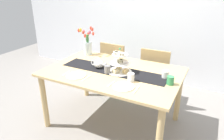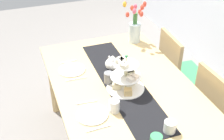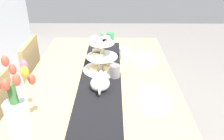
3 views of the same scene
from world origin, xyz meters
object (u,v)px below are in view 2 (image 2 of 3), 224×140
object	(u,v)px
tiered_cake_stand	(126,78)
tulip_vase	(135,27)
dinner_plate_left	(72,70)
mug_white_text	(114,106)
chair_left	(178,71)
dining_table	(121,92)
knife_left	(76,79)
mug_grey	(109,78)
fork_right	(86,102)
knife_right	(98,128)
fork_left	(68,62)
chair_right	(219,112)
cream_jug	(170,127)
teapot	(113,63)
dinner_plate_right	(92,114)

from	to	relation	value
tiered_cake_stand	tulip_vase	world-z (taller)	tulip_vase
tulip_vase	dinner_plate_left	distance (m)	0.80
tiered_cake_stand	mug_white_text	world-z (taller)	tiered_cake_stand
chair_left	tulip_vase	size ratio (longest dim) A/B	2.19
dining_table	tulip_vase	world-z (taller)	tulip_vase
dining_table	chair_left	distance (m)	0.86
knife_left	chair_left	bearing A→B (deg)	99.13
knife_left	mug_grey	distance (m)	0.28
knife_left	mug_grey	xyz separation A→B (m)	(0.14, 0.24, 0.05)
fork_right	mug_grey	xyz separation A→B (m)	(-0.18, 0.24, 0.05)
knife_right	mug_white_text	xyz separation A→B (m)	(-0.13, 0.16, 0.04)
chair_left	knife_left	bearing A→B (deg)	-80.87
fork_left	chair_right	bearing A→B (deg)	54.26
chair_right	cream_jug	world-z (taller)	chair_right
chair_left	dining_table	bearing A→B (deg)	-65.74
cream_jug	mug_grey	distance (m)	0.68
teapot	mug_grey	world-z (taller)	teapot
chair_right	fork_left	distance (m)	1.39
fork_left	fork_right	size ratio (longest dim) A/B	1.00
chair_right	cream_jug	xyz separation A→B (m)	(0.29, -0.67, 0.32)
dinner_plate_left	mug_white_text	bearing A→B (deg)	14.36
chair_left	knife_left	world-z (taller)	chair_left
mug_grey	cream_jug	bearing A→B (deg)	16.59
mug_white_text	fork_right	bearing A→B (deg)	-135.15
dining_table	cream_jug	bearing A→B (deg)	8.56
chair_left	tiered_cake_stand	world-z (taller)	tiered_cake_stand
dinner_plate_left	knife_left	size ratio (longest dim) A/B	1.35
chair_left	fork_left	xyz separation A→B (m)	(-0.11, -1.10, 0.28)
chair_left	mug_white_text	xyz separation A→B (m)	(0.66, -0.94, 0.32)
dining_table	dinner_plate_right	xyz separation A→B (m)	(0.30, -0.34, 0.10)
fork_left	mug_grey	world-z (taller)	mug_grey
cream_jug	knife_right	world-z (taller)	cream_jug
mug_grey	mug_white_text	distance (m)	0.35
teapot	knife_left	bearing A→B (deg)	-83.20
chair_left	knife_right	world-z (taller)	chair_left
dining_table	chair_right	distance (m)	0.86
knife_right	chair_right	bearing A→B (deg)	95.44
dinner_plate_left	knife_left	bearing A→B (deg)	0.00
fork_right	mug_grey	bearing A→B (deg)	126.69
chair_left	chair_right	size ratio (longest dim) A/B	1.00
tulip_vase	mug_white_text	world-z (taller)	tulip_vase
chair_right	fork_left	bearing A→B (deg)	-125.74
tiered_cake_stand	mug_white_text	size ratio (longest dim) A/B	3.20
dining_table	mug_grey	xyz separation A→B (m)	(-0.03, -0.10, 0.15)
chair_left	chair_right	bearing A→B (deg)	-0.01
dinner_plate_left	knife_right	world-z (taller)	dinner_plate_left
cream_jug	dinner_plate_right	bearing A→B (deg)	-127.33
dining_table	dinner_plate_right	distance (m)	0.46
fork_right	mug_white_text	distance (m)	0.23
dining_table	dinner_plate_left	size ratio (longest dim) A/B	7.13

